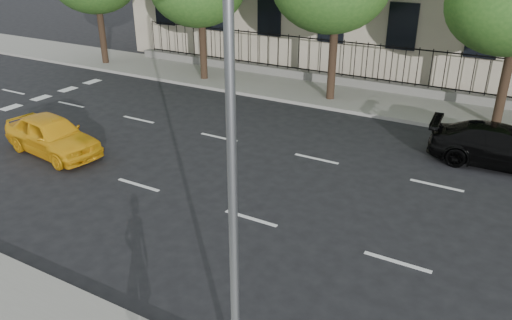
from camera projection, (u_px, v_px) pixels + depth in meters
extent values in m
plane|color=black|center=(197.00, 267.00, 11.58)|extent=(120.00, 120.00, 0.00)
cube|color=gray|center=(378.00, 102.00, 22.62)|extent=(60.00, 4.00, 0.15)
cube|color=slate|center=(389.00, 87.00, 23.85)|extent=(30.00, 0.50, 0.40)
cube|color=black|center=(390.00, 81.00, 23.72)|extent=(28.80, 0.05, 0.05)
cube|color=black|center=(393.00, 47.00, 23.06)|extent=(28.80, 0.05, 0.05)
cylinder|color=slate|center=(232.00, 165.00, 6.91)|extent=(0.14, 0.14, 8.00)
cylinder|color=#382619|center=(102.00, 35.00, 28.47)|extent=(0.36, 0.36, 3.15)
cylinder|color=#382619|center=(203.00, 50.00, 25.37)|extent=(0.36, 0.36, 2.97)
cylinder|color=#382619|center=(332.00, 62.00, 22.16)|extent=(0.36, 0.36, 3.32)
cylinder|color=#382619|center=(504.00, 87.00, 19.07)|extent=(0.36, 0.36, 3.08)
ellipsoid|color=#28571D|center=(509.00, 5.00, 18.25)|extent=(4.56, 4.56, 3.74)
imported|color=yellow|center=(52.00, 135.00, 17.27)|extent=(4.20, 2.12, 1.37)
imported|color=black|center=(502.00, 146.00, 16.39)|extent=(4.74, 2.19, 1.34)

